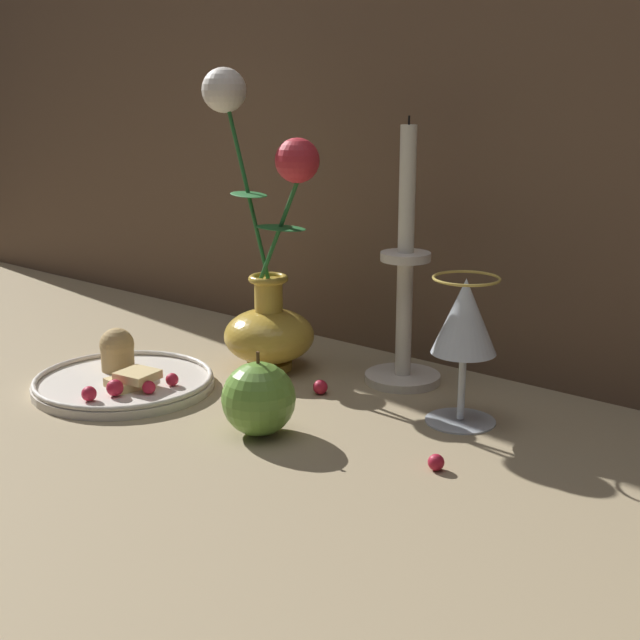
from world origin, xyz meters
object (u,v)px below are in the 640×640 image
vase (266,284)px  candlestick (404,302)px  plate_with_pastries (123,377)px  apple_beside_vase (259,399)px  wine_glass (465,323)px

vase → candlestick: bearing=23.1°
plate_with_pastries → apple_beside_vase: 0.23m
wine_glass → apple_beside_vase: 0.23m
vase → wine_glass: (0.28, -0.00, -0.00)m
vase → wine_glass: vase is taller
plate_with_pastries → candlestick: 0.35m
candlestick → apple_beside_vase: 0.24m
wine_glass → candlestick: candlestick is taller
wine_glass → apple_beside_vase: bearing=-131.3°
wine_glass → candlestick: 0.14m
vase → plate_with_pastries: vase is taller
apple_beside_vase → vase: bearing=130.8°
apple_beside_vase → plate_with_pastries: bearing=179.8°
candlestick → apple_beside_vase: candlestick is taller
plate_with_pastries → apple_beside_vase: apple_beside_vase is taller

